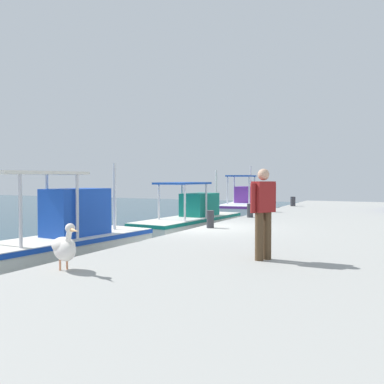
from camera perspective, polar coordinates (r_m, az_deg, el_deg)
quay_pier at (r=12.40m, az=22.46°, el=-7.35°), size 36.00×10.00×0.80m
fishing_boat_second at (r=11.75m, az=-17.61°, el=-6.46°), size 6.43×2.31×2.82m
fishing_boat_third at (r=17.83m, az=-0.05°, el=-3.86°), size 6.58×2.19×2.73m
fishing_boat_fourth at (r=25.10m, az=6.94°, el=-2.03°), size 6.07×2.49×3.12m
pelican at (r=7.49m, az=-16.79°, el=-7.07°), size 0.63×0.94×0.82m
fisherman_standing at (r=8.14m, az=9.57°, el=-2.35°), size 0.53×0.42×1.73m
mooring_bollard_nearest at (r=13.30m, az=2.47°, el=-3.67°), size 0.23×0.23×0.55m
mooring_bollard_second at (r=17.01m, az=7.81°, el=-2.49°), size 0.24×0.24×0.54m
mooring_bollard_third at (r=19.93m, az=10.54°, el=-1.99°), size 0.28×0.28×0.46m
mooring_bollard_fourth at (r=24.40m, az=13.42°, el=-1.24°), size 0.28×0.28×0.53m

